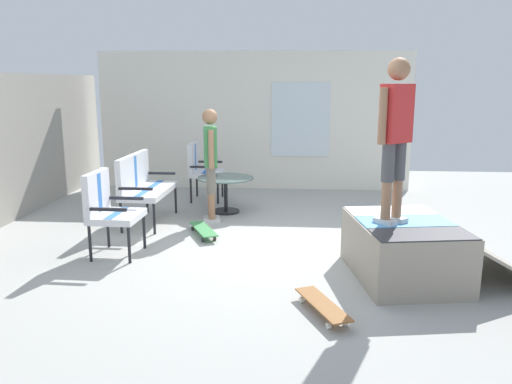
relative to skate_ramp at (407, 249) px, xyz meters
The scene contains 11 objects.
ground_plane 1.78m from the skate_ramp, 60.34° to the left, with size 12.00×12.00×0.10m, color #A8A8A3.
house_facade 5.17m from the skate_ramp, 23.24° to the left, with size 0.23×6.00×2.63m.
skate_ramp is the anchor object (origin of this frame).
patio_bench 3.97m from the skate_ramp, 60.63° to the left, with size 1.26×0.58×1.02m.
patio_chair_near_house 4.53m from the skate_ramp, 39.35° to the left, with size 0.62×0.55×1.02m.
patio_chair_by_wall 3.48m from the skate_ramp, 82.16° to the left, with size 0.64×0.57×1.02m.
patio_table 3.51m from the skate_ramp, 41.07° to the left, with size 0.90×0.90×0.57m.
person_watching 3.29m from the skate_ramp, 49.42° to the left, with size 0.47×0.30×1.67m.
person_skater 1.30m from the skate_ramp, 109.57° to the left, with size 0.36×0.39×1.67m.
skateboard_by_bench 2.79m from the skate_ramp, 61.23° to the left, with size 0.81×0.52×0.10m.
skateboard_spare 1.38m from the skate_ramp, 136.36° to the left, with size 0.81×0.50×0.10m.
Camera 1 is at (-6.20, -0.31, 2.06)m, focal length 36.08 mm.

